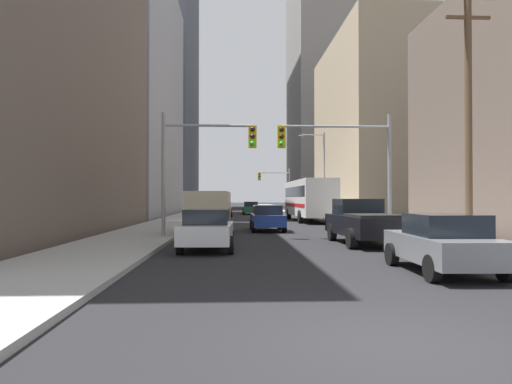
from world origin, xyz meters
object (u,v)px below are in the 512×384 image
(pickup_truck_black, at_px, (363,222))
(sedan_maroon, at_px, (223,209))
(cargo_van_beige, at_px, (209,211))
(sedan_green, at_px, (251,208))
(sedan_grey, at_px, (443,243))
(sedan_white, at_px, (207,229))
(sedan_blue, at_px, (267,218))
(city_bus, at_px, (309,198))
(traffic_signal_far_right, at_px, (275,182))
(traffic_signal_near_left, at_px, (205,153))
(traffic_signal_near_right, at_px, (340,153))

(pickup_truck_black, relative_size, sedan_maroon, 1.28)
(cargo_van_beige, bearing_deg, sedan_green, 83.90)
(sedan_grey, height_order, sedan_white, same)
(sedan_blue, distance_m, sedan_green, 27.80)
(pickup_truck_black, xyz_separation_m, cargo_van_beige, (-6.67, 4.67, 0.35))
(city_bus, height_order, traffic_signal_far_right, traffic_signal_far_right)
(traffic_signal_far_right, bearing_deg, pickup_truck_black, -90.40)
(sedan_white, bearing_deg, traffic_signal_near_left, 94.73)
(sedan_maroon, distance_m, traffic_signal_far_right, 16.64)
(city_bus, relative_size, sedan_grey, 2.71)
(cargo_van_beige, height_order, traffic_signal_near_left, traffic_signal_near_left)
(pickup_truck_black, bearing_deg, sedan_maroon, 102.90)
(pickup_truck_black, distance_m, sedan_green, 35.90)
(cargo_van_beige, relative_size, traffic_signal_far_right, 0.88)
(traffic_signal_near_left, relative_size, traffic_signal_near_right, 1.00)
(cargo_van_beige, bearing_deg, traffic_signal_near_right, -15.38)
(pickup_truck_black, xyz_separation_m, sedan_blue, (-3.44, 7.94, -0.16))
(city_bus, height_order, traffic_signal_near_right, traffic_signal_near_right)
(cargo_van_beige, height_order, sedan_maroon, cargo_van_beige)
(traffic_signal_near_right, distance_m, traffic_signal_far_right, 40.33)
(sedan_grey, relative_size, traffic_signal_near_left, 0.71)
(city_bus, distance_m, traffic_signal_far_right, 24.06)
(sedan_maroon, height_order, traffic_signal_near_right, traffic_signal_near_right)
(city_bus, bearing_deg, traffic_signal_near_right, -94.07)
(sedan_grey, xyz_separation_m, sedan_blue, (-3.39, 15.47, 0.00))
(city_bus, relative_size, sedan_maroon, 2.71)
(sedan_blue, bearing_deg, traffic_signal_near_left, -123.81)
(sedan_grey, xyz_separation_m, traffic_signal_near_left, (-6.76, 10.44, 3.31))
(sedan_grey, bearing_deg, sedan_white, 138.79)
(sedan_blue, relative_size, traffic_signal_far_right, 0.70)
(traffic_signal_far_right, bearing_deg, sedan_blue, -96.04)
(cargo_van_beige, height_order, traffic_signal_near_right, traffic_signal_near_right)
(traffic_signal_near_right, height_order, traffic_signal_far_right, same)
(city_bus, xyz_separation_m, traffic_signal_near_left, (-7.69, -16.38, 2.15))
(traffic_signal_near_left, height_order, traffic_signal_far_right, same)
(sedan_white, bearing_deg, traffic_signal_near_right, 38.53)
(city_bus, distance_m, sedan_green, 17.02)
(pickup_truck_black, bearing_deg, traffic_signal_near_left, 156.79)
(sedan_green, bearing_deg, traffic_signal_far_right, 64.08)
(cargo_van_beige, distance_m, sedan_maroon, 23.77)
(sedan_green, bearing_deg, traffic_signal_near_left, -96.01)
(pickup_truck_black, height_order, sedan_maroon, pickup_truck_black)
(sedan_blue, distance_m, traffic_signal_far_right, 35.65)
(cargo_van_beige, bearing_deg, sedan_white, -87.71)
(sedan_green, height_order, traffic_signal_near_right, traffic_signal_near_right)
(sedan_blue, relative_size, sedan_maroon, 0.99)
(sedan_maroon, relative_size, traffic_signal_near_right, 0.71)
(sedan_green, distance_m, traffic_signal_far_right, 8.97)
(city_bus, distance_m, traffic_signal_near_right, 16.57)
(sedan_blue, height_order, traffic_signal_far_right, traffic_signal_far_right)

